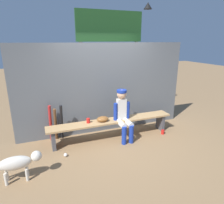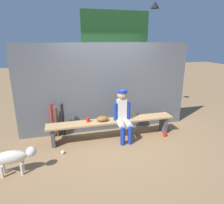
# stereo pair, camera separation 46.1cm
# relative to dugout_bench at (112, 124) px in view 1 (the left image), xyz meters

# --- Properties ---
(ground_plane) EXTENTS (30.00, 30.00, 0.00)m
(ground_plane) POSITION_rel_dugout_bench_xyz_m (0.00, 0.00, -0.38)
(ground_plane) COLOR olive
(chainlink_fence) EXTENTS (4.36, 0.03, 2.24)m
(chainlink_fence) POSITION_rel_dugout_bench_xyz_m (0.00, 0.51, 0.74)
(chainlink_fence) COLOR #595E63
(chainlink_fence) RESTS_ON ground_plane
(dugout_bench) EXTENTS (3.05, 0.36, 0.47)m
(dugout_bench) POSITION_rel_dugout_bench_xyz_m (0.00, 0.00, 0.00)
(dugout_bench) COLOR tan
(dugout_bench) RESTS_ON ground_plane
(player_seated) EXTENTS (0.41, 0.55, 1.19)m
(player_seated) POSITION_rel_dugout_bench_xyz_m (0.24, -0.11, 0.27)
(player_seated) COLOR silver
(player_seated) RESTS_ON ground_plane
(baseball_glove) EXTENTS (0.28, 0.20, 0.12)m
(baseball_glove) POSITION_rel_dugout_bench_xyz_m (-0.23, 0.00, 0.15)
(baseball_glove) COLOR brown
(baseball_glove) RESTS_ON dugout_bench
(bat_aluminum_black) EXTENTS (0.06, 0.25, 0.89)m
(bat_aluminum_black) POSITION_rel_dugout_bench_xyz_m (-1.13, 0.36, 0.07)
(bat_aluminum_black) COLOR black
(bat_aluminum_black) RESTS_ON ground_plane
(bat_wood_dark) EXTENTS (0.07, 0.25, 0.82)m
(bat_wood_dark) POSITION_rel_dugout_bench_xyz_m (-1.27, 0.35, 0.04)
(bat_wood_dark) COLOR brown
(bat_wood_dark) RESTS_ON ground_plane
(bat_aluminum_red) EXTENTS (0.08, 0.15, 0.88)m
(bat_aluminum_red) POSITION_rel_dugout_bench_xyz_m (-1.38, 0.39, 0.07)
(bat_aluminum_red) COLOR #B22323
(bat_aluminum_red) RESTS_ON ground_plane
(baseball) EXTENTS (0.07, 0.07, 0.07)m
(baseball) POSITION_rel_dugout_bench_xyz_m (-1.19, -0.43, -0.34)
(baseball) COLOR white
(baseball) RESTS_ON ground_plane
(cup_on_ground) EXTENTS (0.08, 0.08, 0.11)m
(cup_on_ground) POSITION_rel_dugout_bench_xyz_m (1.28, -0.26, -0.32)
(cup_on_ground) COLOR red
(cup_on_ground) RESTS_ON ground_plane
(cup_on_bench) EXTENTS (0.08, 0.08, 0.11)m
(cup_on_bench) POSITION_rel_dugout_bench_xyz_m (-0.57, 0.04, 0.15)
(cup_on_bench) COLOR red
(cup_on_bench) RESTS_ON dugout_bench
(scoreboard) EXTENTS (2.20, 0.27, 3.31)m
(scoreboard) POSITION_rel_dugout_bench_xyz_m (0.54, 1.40, 1.94)
(scoreboard) COLOR #3F3F42
(scoreboard) RESTS_ON ground_plane
(dog) EXTENTS (0.84, 0.20, 0.49)m
(dog) POSITION_rel_dugout_bench_xyz_m (-2.00, -0.88, -0.04)
(dog) COLOR beige
(dog) RESTS_ON ground_plane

